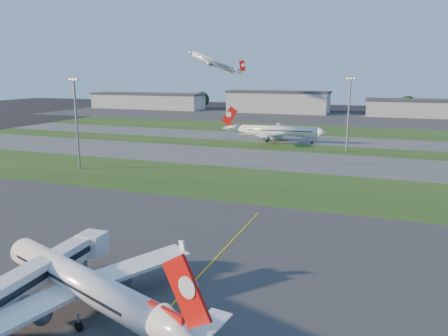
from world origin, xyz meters
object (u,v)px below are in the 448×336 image
at_px(airliner_parked, 82,283).
at_px(light_mast_centre, 349,110).
at_px(light_mast_west, 76,118).
at_px(jet_bridge, 20,283).
at_px(airliner_taxiing, 277,131).

xyz_separation_m(airliner_parked, light_mast_centre, (18.81, 120.27, 11.11)).
bearing_deg(light_mast_centre, airliner_parked, -98.89).
bearing_deg(light_mast_centre, light_mast_west, -141.34).
height_order(airliner_parked, light_mast_centre, light_mast_centre).
bearing_deg(jet_bridge, airliner_parked, 26.34).
relative_size(jet_bridge, light_mast_west, 1.04).
distance_m(airliner_taxiing, light_mast_west, 81.72).
distance_m(airliner_parked, light_mast_centre, 122.24).
xyz_separation_m(jet_bridge, airliner_parked, (5.99, 2.97, -0.30)).
bearing_deg(airliner_taxiing, light_mast_centre, 151.57).
bearing_deg(light_mast_west, light_mast_centre, 38.66).
bearing_deg(airliner_taxiing, airliner_parked, 91.29).
relative_size(airliner_parked, light_mast_centre, 1.26).
bearing_deg(light_mast_west, airliner_parked, -51.47).
xyz_separation_m(airliner_parked, light_mast_west, (-51.19, 64.27, 11.11)).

